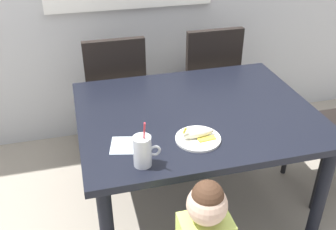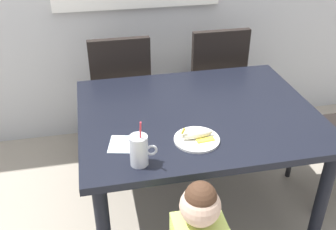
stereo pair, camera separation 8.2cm
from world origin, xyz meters
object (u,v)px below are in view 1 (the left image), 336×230
at_px(milk_cup, 143,153).
at_px(peeled_banana, 199,134).
at_px(dining_chair_right, 207,77).
at_px(snack_plate, 198,139).
at_px(dining_table, 196,124).
at_px(dining_chair_left, 115,89).
at_px(paper_napkin, 126,145).

bearing_deg(milk_cup, peeled_banana, 23.22).
height_order(dining_chair_right, snack_plate, dining_chair_right).
height_order(dining_table, peeled_banana, peeled_banana).
distance_m(dining_chair_left, dining_chair_right, 0.73).
relative_size(dining_chair_left, peeled_banana, 5.53).
bearing_deg(milk_cup, paper_napkin, 107.36).
xyz_separation_m(dining_chair_right, paper_napkin, (-0.80, -1.03, 0.19)).
xyz_separation_m(dining_chair_right, snack_plate, (-0.44, -1.07, 0.19)).
height_order(dining_chair_right, peeled_banana, dining_chair_right).
xyz_separation_m(dining_table, dining_chair_right, (0.35, 0.78, -0.10)).
height_order(milk_cup, peeled_banana, milk_cup).
bearing_deg(snack_plate, peeled_banana, 49.64).
relative_size(dining_table, snack_plate, 5.82).
bearing_deg(dining_chair_left, milk_cup, 89.01).
xyz_separation_m(dining_chair_left, milk_cup, (-0.02, -1.17, 0.26)).
bearing_deg(dining_table, peeled_banana, -106.18).
xyz_separation_m(milk_cup, peeled_banana, (0.31, 0.13, -0.04)).
xyz_separation_m(snack_plate, peeled_banana, (0.01, 0.01, 0.03)).
distance_m(snack_plate, peeled_banana, 0.03).
bearing_deg(snack_plate, milk_cup, -157.44).
distance_m(dining_chair_left, snack_plate, 1.10).
relative_size(dining_chair_right, paper_napkin, 6.40).
relative_size(dining_chair_left, paper_napkin, 6.40).
distance_m(dining_chair_right, peeled_banana, 1.17).
bearing_deg(paper_napkin, dining_chair_left, 85.90).
bearing_deg(milk_cup, snack_plate, 22.56).
bearing_deg(dining_table, dining_chair_left, 116.01).
height_order(dining_table, paper_napkin, paper_napkin).
xyz_separation_m(dining_chair_right, milk_cup, (-0.75, -1.19, 0.26)).
height_order(snack_plate, peeled_banana, peeled_banana).
height_order(dining_chair_left, snack_plate, dining_chair_left).
xyz_separation_m(dining_table, snack_plate, (-0.09, -0.28, 0.10)).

